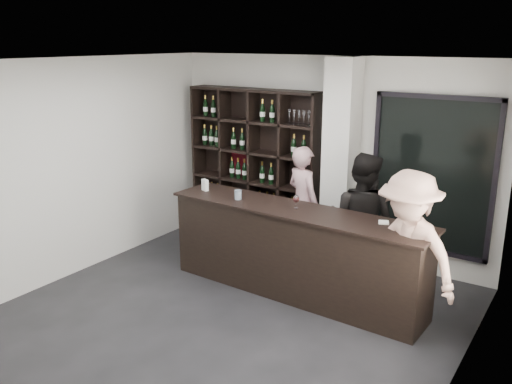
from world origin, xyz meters
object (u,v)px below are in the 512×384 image
Objects in this scene: taster_pink at (303,203)px; customer at (407,255)px; wine_shelf at (254,167)px; taster_black at (361,222)px; tasting_counter at (295,252)px.

taster_pink is 2.34m from customer.
customer reaches higher than taster_pink.
wine_shelf is 2.24m from taster_black.
customer is at bearing -4.14° from tasting_counter.
wine_shelf reaches higher than customer.
wine_shelf is at bearing 140.40° from tasting_counter.
taster_black reaches higher than taster_pink.
wine_shelf reaches higher than tasting_counter.
taster_black is (2.10, -0.72, -0.31)m from wine_shelf.
wine_shelf is 1.35× the size of taster_black.
wine_shelf reaches higher than taster_pink.
wine_shelf is 1.44× the size of taster_pink.
customer is at bearing 137.94° from taster_black.
wine_shelf is 3.33m from customer.
tasting_counter is at bearing 137.74° from taster_pink.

